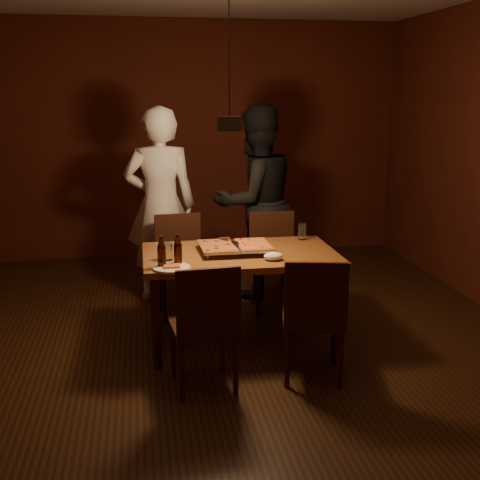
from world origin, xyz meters
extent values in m
plane|color=#38200F|center=(0.00, 0.00, 0.00)|extent=(6.00, 6.00, 0.00)
plane|color=#541E13|center=(0.00, 3.00, 1.40)|extent=(5.00, 0.00, 5.00)
plane|color=#541E13|center=(0.00, -3.00, 1.40)|extent=(5.00, 0.00, 5.00)
cube|color=#965726|center=(0.11, 0.18, 0.72)|extent=(1.50, 0.90, 0.05)
cylinder|color=#38190F|center=(-0.56, -0.19, 0.35)|extent=(0.06, 0.06, 0.70)
cylinder|color=#38190F|center=(0.78, -0.19, 0.35)|extent=(0.06, 0.06, 0.70)
cylinder|color=#38190F|center=(-0.56, 0.55, 0.35)|extent=(0.06, 0.06, 0.70)
cylinder|color=#38190F|center=(0.78, 0.55, 0.35)|extent=(0.06, 0.06, 0.70)
cube|color=#38190F|center=(-0.31, 0.89, 0.43)|extent=(0.45, 0.45, 0.04)
cube|color=#38190F|center=(-0.32, 1.08, 0.67)|extent=(0.42, 0.06, 0.45)
cube|color=#38190F|center=(0.54, 0.86, 0.43)|extent=(0.44, 0.44, 0.04)
cube|color=#38190F|center=(0.55, 1.05, 0.67)|extent=(0.42, 0.05, 0.45)
cube|color=#38190F|center=(-0.26, -0.51, 0.43)|extent=(0.46, 0.46, 0.04)
cube|color=#38190F|center=(-0.24, -0.70, 0.67)|extent=(0.42, 0.07, 0.45)
cube|color=#38190F|center=(0.51, -0.49, 0.43)|extent=(0.50, 0.50, 0.04)
cube|color=#38190F|center=(0.47, -0.68, 0.67)|extent=(0.42, 0.12, 0.45)
cube|color=silver|center=(0.08, 0.21, 0.77)|extent=(0.56, 0.47, 0.05)
cube|color=maroon|center=(-0.07, 0.20, 0.81)|extent=(0.28, 0.43, 0.02)
cube|color=gold|center=(0.22, 0.21, 0.81)|extent=(0.25, 0.39, 0.02)
cylinder|color=black|center=(-0.51, -0.14, 0.82)|extent=(0.06, 0.06, 0.15)
cone|color=black|center=(-0.51, -0.14, 0.94)|extent=(0.06, 0.06, 0.08)
cylinder|color=black|center=(-0.39, -0.09, 0.82)|extent=(0.06, 0.06, 0.15)
cone|color=black|center=(-0.39, -0.09, 0.94)|extent=(0.06, 0.06, 0.08)
cylinder|color=silver|center=(-0.46, 0.06, 0.82)|extent=(0.08, 0.08, 0.13)
cylinder|color=silver|center=(0.70, 0.51, 0.82)|extent=(0.07, 0.07, 0.14)
cylinder|color=white|center=(-0.45, -0.18, 0.76)|extent=(0.27, 0.27, 0.02)
cube|color=gold|center=(-0.45, -0.18, 0.77)|extent=(0.12, 0.10, 0.01)
ellipsoid|color=white|center=(0.31, -0.08, 0.78)|extent=(0.14, 0.11, 0.06)
imported|color=white|center=(-0.46, 1.39, 0.92)|extent=(0.68, 0.46, 1.85)
imported|color=black|center=(0.45, 1.35, 0.93)|extent=(1.10, 0.99, 1.86)
cylinder|color=black|center=(0.00, 0.00, 1.75)|extent=(0.18, 0.18, 0.10)
cylinder|color=black|center=(0.00, 0.00, 2.30)|extent=(0.01, 0.01, 1.00)
camera|label=1|loc=(-0.65, -4.28, 1.97)|focal=45.00mm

